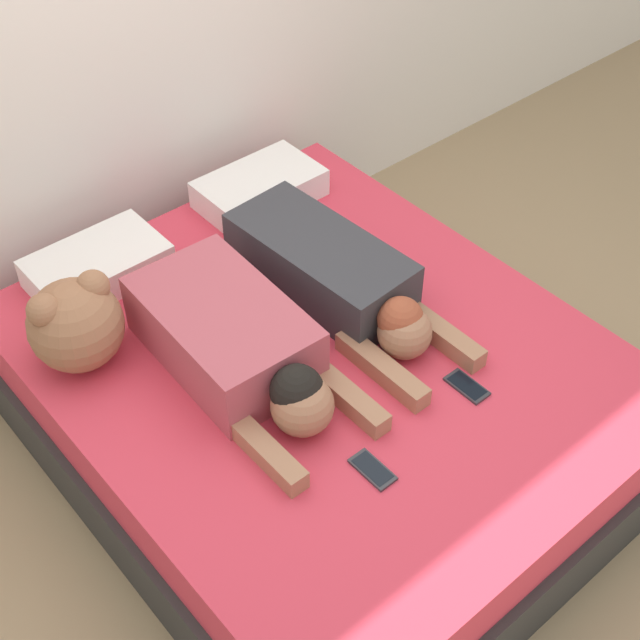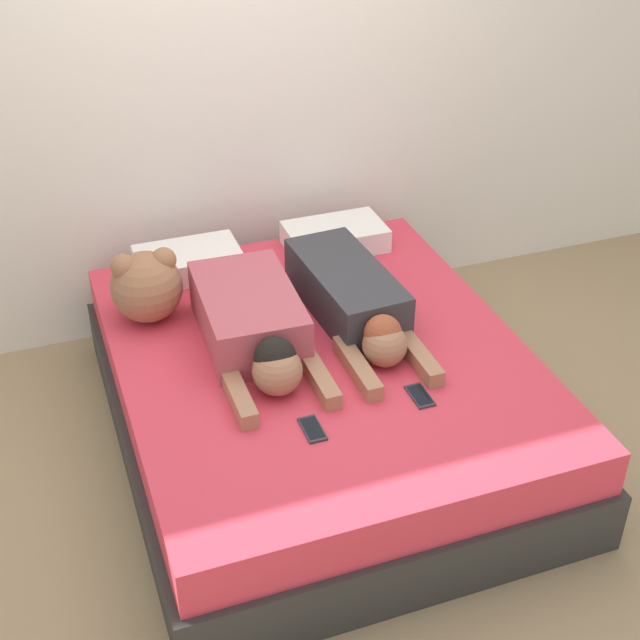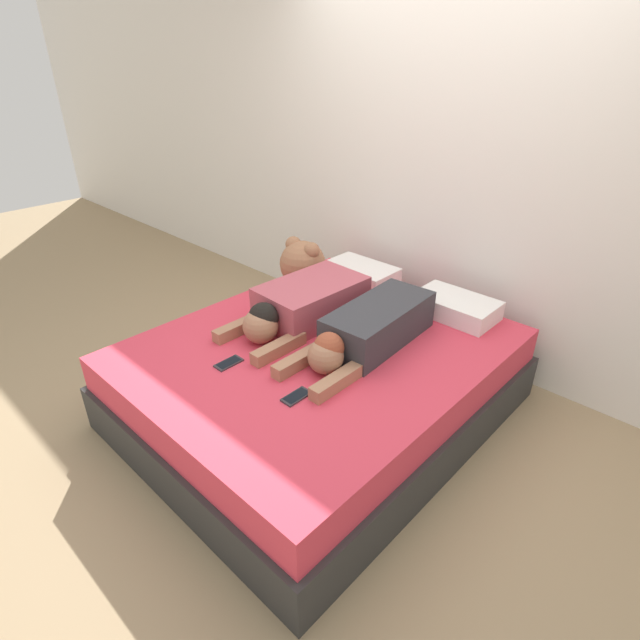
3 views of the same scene
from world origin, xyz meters
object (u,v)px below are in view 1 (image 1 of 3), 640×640
object	(u,v)px
person_left	(239,346)
plush_toy	(75,323)
person_right	(338,279)
cell_phone_right	(467,386)
cell_phone_left	(372,469)
pillow_head_right	(260,189)
bed	(320,398)
pillow_head_left	(97,266)

from	to	relation	value
person_left	plush_toy	bearing A→B (deg)	134.29
person_right	person_left	bearing A→B (deg)	-174.37
cell_phone_right	cell_phone_left	bearing A→B (deg)	-174.42
person_left	pillow_head_right	bearing A→B (deg)	48.52
bed	pillow_head_right	xyz separation A→B (m)	(0.38, 0.83, 0.30)
pillow_head_left	person_right	size ratio (longest dim) A/B	0.48
pillow_head_right	bed	bearing A→B (deg)	-114.66
pillow_head_right	person_right	bearing A→B (deg)	-103.69
bed	cell_phone_right	distance (m)	0.57
cell_phone_right	plush_toy	bearing A→B (deg)	133.73
person_right	plush_toy	world-z (taller)	plush_toy
pillow_head_right	plush_toy	size ratio (longest dim) A/B	1.48
cell_phone_left	pillow_head_left	bearing A→B (deg)	97.51
bed	plush_toy	distance (m)	0.91
person_left	person_right	xyz separation A→B (m)	(0.47, 0.05, -0.01)
person_left	plush_toy	distance (m)	0.55
bed	person_left	world-z (taller)	person_left
bed	person_right	distance (m)	0.44
bed	cell_phone_right	bearing A→B (deg)	-59.36
person_right	cell_phone_right	size ratio (longest dim) A/B	6.89
person_right	cell_phone_left	bearing A→B (deg)	-123.37
pillow_head_right	person_right	xyz separation A→B (m)	(-0.16, -0.67, 0.05)
person_left	plush_toy	size ratio (longest dim) A/B	2.80
pillow_head_right	person_left	distance (m)	0.96
pillow_head_right	cell_phone_right	world-z (taller)	pillow_head_right
person_right	plush_toy	bearing A→B (deg)	158.15
bed	person_left	size ratio (longest dim) A/B	2.21
cell_phone_right	person_left	bearing A→B (deg)	133.33
bed	person_right	xyz separation A→B (m)	(0.22, 0.15, 0.35)
person_left	cell_phone_right	bearing A→B (deg)	-46.67
person_left	cell_phone_left	distance (m)	0.61
pillow_head_left	cell_phone_right	distance (m)	1.43
plush_toy	cell_phone_right	bearing A→B (deg)	-46.27
bed	cell_phone_left	distance (m)	0.59
cell_phone_left	person_right	bearing A→B (deg)	56.63
pillow_head_left	cell_phone_right	world-z (taller)	pillow_head_left
person_left	person_right	size ratio (longest dim) A/B	0.91
pillow_head_right	person_left	xyz separation A→B (m)	(-0.64, -0.72, 0.05)
cell_phone_right	person_right	bearing A→B (deg)	94.38
person_right	cell_phone_right	bearing A→B (deg)	-85.62
pillow_head_left	pillow_head_right	bearing A→B (deg)	0.00
pillow_head_right	person_right	world-z (taller)	person_right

